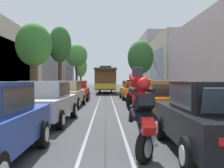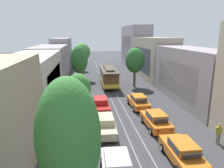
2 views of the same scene
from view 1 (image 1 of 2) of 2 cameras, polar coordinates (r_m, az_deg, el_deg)
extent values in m
plane|color=#38383A|center=(27.52, -1.39, -2.54)|extent=(160.00, 160.00, 0.00)
cube|color=gray|center=(31.71, -2.34, -2.09)|extent=(0.08, 69.89, 0.01)
cube|color=gray|center=(31.71, -0.43, -2.09)|extent=(0.08, 69.89, 0.01)
cube|color=black|center=(31.70, -1.39, -2.09)|extent=(0.03, 69.89, 0.01)
cube|color=#2D3842|center=(25.12, -18.89, 3.67)|extent=(0.04, 10.83, 3.84)
cube|color=gray|center=(40.75, -16.03, 3.12)|extent=(5.54, 15.17, 6.55)
cube|color=#2D3842|center=(40.14, -12.22, 2.70)|extent=(0.04, 10.83, 3.93)
cube|color=gray|center=(55.75, -11.32, 3.10)|extent=(4.19, 15.17, 7.71)
cube|color=#2D3842|center=(55.42, -9.21, 2.72)|extent=(0.04, 10.83, 4.62)
cube|color=gray|center=(25.97, 21.17, 4.86)|extent=(4.82, 15.17, 6.93)
cube|color=#2D3842|center=(25.13, 16.11, 4.23)|extent=(0.04, 10.83, 4.16)
cube|color=gray|center=(40.69, 12.72, 4.22)|extent=(4.74, 15.17, 8.08)
cube|color=#2D3842|center=(40.16, 9.45, 3.69)|extent=(0.04, 10.83, 4.85)
cube|color=gray|center=(55.90, 8.92, 4.74)|extent=(4.89, 15.17, 10.90)
cube|color=#2D3842|center=(55.48, 6.45, 4.21)|extent=(0.04, 10.83, 6.54)
cube|color=#2D3842|center=(6.72, -22.19, -2.23)|extent=(1.30, 0.20, 0.45)
cube|color=#2D3842|center=(5.35, -19.20, -2.77)|extent=(0.03, 1.81, 0.47)
cube|color=#B21414|center=(7.38, -15.79, -5.92)|extent=(0.28, 0.04, 0.12)
cylinder|color=black|center=(6.58, -14.83, -10.53)|extent=(0.20, 0.64, 0.64)
cylinder|color=silver|center=(6.55, -13.88, -10.57)|extent=(0.02, 0.35, 0.35)
cube|color=#B7B7BC|center=(10.28, -14.38, -4.57)|extent=(1.98, 4.37, 0.66)
cube|color=#B7B7BC|center=(10.39, -14.17, -1.03)|extent=(1.56, 2.12, 0.60)
cube|color=#2D3842|center=(9.58, -15.49, -1.31)|extent=(1.34, 0.28, 0.47)
cube|color=#2D3842|center=(11.53, -12.63, -0.95)|extent=(1.30, 0.25, 0.45)
cube|color=#2D3842|center=(10.22, -10.12, -1.05)|extent=(0.11, 1.81, 0.47)
cube|color=#2D3842|center=(10.61, -18.07, -1.01)|extent=(0.11, 1.81, 0.47)
cube|color=white|center=(8.05, -14.64, -5.35)|extent=(0.28, 0.05, 0.14)
cube|color=#B21414|center=(12.25, -9.16, -3.23)|extent=(0.28, 0.05, 0.12)
cube|color=white|center=(8.42, -22.00, -5.11)|extent=(0.28, 0.05, 0.14)
cube|color=#B21414|center=(12.50, -14.21, -3.16)|extent=(0.28, 0.05, 0.12)
cylinder|color=black|center=(8.83, -11.13, -7.61)|extent=(0.23, 0.65, 0.64)
cylinder|color=silver|center=(8.81, -10.43, -7.62)|extent=(0.03, 0.35, 0.35)
cylinder|color=black|center=(9.36, -21.82, -7.17)|extent=(0.23, 0.65, 0.64)
cylinder|color=silver|center=(9.40, -22.44, -7.14)|extent=(0.03, 0.35, 0.35)
cylinder|color=black|center=(11.43, -8.30, -5.68)|extent=(0.23, 0.65, 0.64)
cylinder|color=silver|center=(11.41, -7.75, -5.69)|extent=(0.03, 0.35, 0.35)
cylinder|color=black|center=(11.84, -16.78, -5.48)|extent=(0.23, 0.65, 0.64)
cylinder|color=silver|center=(11.87, -17.28, -5.46)|extent=(0.03, 0.35, 0.35)
cube|color=#C1B28E|center=(16.38, -9.82, -2.56)|extent=(1.97, 4.37, 0.66)
cube|color=#C1B28E|center=(16.50, -9.73, -0.34)|extent=(1.56, 2.12, 0.60)
cube|color=#2D3842|center=(15.68, -10.30, -0.48)|extent=(1.34, 0.28, 0.47)
cube|color=#2D3842|center=(17.67, -9.02, -0.33)|extent=(1.30, 0.25, 0.45)
cube|color=#2D3842|center=(16.38, -7.16, -0.35)|extent=(0.10, 1.81, 0.47)
cube|color=#2D3842|center=(16.66, -12.26, -0.34)|extent=(0.10, 1.81, 0.47)
cube|color=white|center=(14.15, -9.24, -2.69)|extent=(0.28, 0.05, 0.14)
cube|color=#B21414|center=(18.41, -6.86, -1.87)|extent=(0.28, 0.05, 0.12)
cube|color=white|center=(14.39, -13.62, -2.64)|extent=(0.28, 0.05, 0.14)
cube|color=#B21414|center=(18.60, -10.27, -1.85)|extent=(0.28, 0.05, 0.12)
cylinder|color=black|center=(14.95, -7.45, -4.15)|extent=(0.23, 0.65, 0.64)
cylinder|color=silver|center=(14.93, -7.04, -4.15)|extent=(0.03, 0.35, 0.35)
cylinder|color=black|center=(15.30, -14.00, -4.05)|extent=(0.23, 0.65, 0.64)
cylinder|color=silver|center=(15.33, -14.40, -4.04)|extent=(0.03, 0.35, 0.35)
cylinder|color=black|center=(17.58, -6.18, -3.40)|extent=(0.23, 0.65, 0.64)
cylinder|color=silver|center=(17.57, -5.82, -3.40)|extent=(0.03, 0.35, 0.35)
cylinder|color=black|center=(17.88, -11.80, -3.34)|extent=(0.23, 0.65, 0.64)
cylinder|color=silver|center=(17.91, -12.14, -3.34)|extent=(0.03, 0.35, 0.35)
cube|color=red|center=(21.77, -7.56, -1.72)|extent=(1.89, 4.34, 0.66)
cube|color=red|center=(21.90, -7.53, -0.06)|extent=(1.52, 2.09, 0.60)
cube|color=#2D3842|center=(21.06, -7.72, -0.15)|extent=(1.34, 0.25, 0.47)
cube|color=#2D3842|center=(23.08, -7.27, -0.06)|extent=(1.30, 0.22, 0.45)
cube|color=#2D3842|center=(21.85, -5.57, -0.06)|extent=(0.07, 1.81, 0.47)
cube|color=#2D3842|center=(21.97, -9.47, -0.06)|extent=(0.07, 1.81, 0.47)
cube|color=white|center=(19.57, -6.48, -1.71)|extent=(0.28, 0.05, 0.14)
cube|color=#B21414|center=(23.88, -5.77, -1.26)|extent=(0.28, 0.05, 0.12)
cube|color=white|center=(19.68, -9.73, -1.71)|extent=(0.28, 0.05, 0.14)
cube|color=#B21414|center=(23.96, -8.44, -1.25)|extent=(0.28, 0.05, 0.12)
cylinder|color=black|center=(20.40, -5.42, -2.82)|extent=(0.21, 0.64, 0.64)
cylinder|color=silver|center=(20.39, -5.11, -2.82)|extent=(0.03, 0.35, 0.35)
cylinder|color=black|center=(20.56, -10.33, -2.80)|extent=(0.21, 0.64, 0.64)
cylinder|color=silver|center=(20.57, -10.63, -2.80)|extent=(0.03, 0.35, 0.35)
cylinder|color=black|center=(23.05, -5.09, -2.40)|extent=(0.21, 0.64, 0.64)
cylinder|color=silver|center=(23.05, -4.81, -2.40)|extent=(0.03, 0.35, 0.35)
cylinder|color=black|center=(23.20, -9.44, -2.39)|extent=(0.21, 0.64, 0.64)
cylinder|color=silver|center=(23.21, -9.71, -2.38)|extent=(0.03, 0.35, 0.35)
cube|color=black|center=(6.29, 20.64, -8.01)|extent=(1.92, 4.35, 0.66)
cube|color=black|center=(6.09, 21.16, -2.35)|extent=(1.54, 2.11, 0.60)
cube|color=#2D3842|center=(6.88, 18.67, -2.15)|extent=(1.34, 0.26, 0.47)
cube|color=#2D3842|center=(5.86, 14.31, -2.44)|extent=(0.08, 1.81, 0.47)
cube|color=white|center=(8.20, 11.66, -5.23)|extent=(0.28, 0.05, 0.14)
cube|color=white|center=(8.49, 19.10, -5.05)|extent=(0.28, 0.05, 0.14)
cylinder|color=black|center=(7.39, 10.45, -9.25)|extent=(0.22, 0.65, 0.64)
cylinder|color=silver|center=(7.37, 9.60, -9.27)|extent=(0.03, 0.35, 0.35)
cylinder|color=black|center=(4.85, 16.20, -14.63)|extent=(0.22, 0.65, 0.64)
cylinder|color=silver|center=(4.82, 14.91, -14.72)|extent=(0.03, 0.35, 0.35)
cube|color=orange|center=(11.54, 10.77, -3.97)|extent=(1.85, 4.32, 0.66)
cube|color=orange|center=(11.36, 10.93, -0.87)|extent=(1.50, 2.08, 0.60)
cube|color=#2D3842|center=(12.18, 10.14, -0.85)|extent=(1.33, 0.24, 0.47)
cube|color=#2D3842|center=(10.20, 12.27, -1.17)|extent=(1.30, 0.21, 0.45)
cube|color=#2D3842|center=(11.23, 7.19, -0.88)|extent=(0.05, 1.81, 0.47)
cube|color=#2D3842|center=(11.53, 14.58, -0.85)|extent=(0.05, 1.81, 0.47)
cube|color=white|center=(13.57, 6.65, -2.83)|extent=(0.28, 0.04, 0.14)
cube|color=#B21414|center=(9.31, 10.04, -4.50)|extent=(0.28, 0.04, 0.12)
cube|color=white|center=(13.75, 11.27, -2.79)|extent=(0.28, 0.04, 0.14)
cube|color=#B21414|center=(9.58, 16.63, -4.38)|extent=(0.28, 0.04, 0.12)
cylinder|color=black|center=(12.75, 5.68, -5.00)|extent=(0.21, 0.64, 0.64)
cylinder|color=silver|center=(12.74, 5.19, -5.00)|extent=(0.02, 0.35, 0.35)
cylinder|color=black|center=(13.06, 13.41, -4.88)|extent=(0.21, 0.64, 0.64)
cylinder|color=silver|center=(13.08, 13.88, -4.87)|extent=(0.02, 0.35, 0.35)
cylinder|color=black|center=(10.12, 7.35, -6.52)|extent=(0.21, 0.64, 0.64)
cylinder|color=silver|center=(10.10, 6.73, -6.53)|extent=(0.02, 0.35, 0.35)
cylinder|color=black|center=(10.51, 16.96, -6.27)|extent=(0.21, 0.64, 0.64)
cylinder|color=silver|center=(10.54, 17.53, -6.25)|extent=(0.02, 0.35, 0.35)
cube|color=orange|center=(16.84, 6.99, -2.46)|extent=(1.88, 4.33, 0.66)
cube|color=orange|center=(16.67, 7.08, -0.33)|extent=(1.52, 2.09, 0.60)
cube|color=#2D3842|center=(17.49, 6.62, -0.34)|extent=(1.34, 0.25, 0.47)
cube|color=#2D3842|center=(15.50, 7.81, -0.49)|extent=(1.30, 0.22, 0.45)
cube|color=#2D3842|center=(16.56, 4.53, -0.33)|extent=(0.07, 1.81, 0.47)
cube|color=#2D3842|center=(16.81, 9.59, -0.32)|extent=(0.07, 1.81, 0.47)
cube|color=white|center=(18.89, 4.24, -1.80)|extent=(0.28, 0.05, 0.14)
cube|color=#B21414|center=(14.62, 6.23, -2.57)|extent=(0.28, 0.05, 0.12)
cube|color=white|center=(19.06, 7.58, -1.78)|extent=(0.28, 0.05, 0.14)
cube|color=#B21414|center=(14.83, 10.50, -2.53)|extent=(0.28, 0.05, 0.12)
cylinder|color=black|center=(18.06, 3.53, -3.28)|extent=(0.21, 0.64, 0.64)
cylinder|color=silver|center=(18.05, 3.18, -3.29)|extent=(0.03, 0.35, 0.35)
cylinder|color=black|center=(18.33, 9.02, -3.23)|extent=(0.21, 0.64, 0.64)
cylinder|color=silver|center=(18.35, 9.36, -3.23)|extent=(0.03, 0.35, 0.35)
cylinder|color=black|center=(15.42, 4.57, -3.99)|extent=(0.21, 0.64, 0.64)
cylinder|color=silver|center=(15.41, 4.17, -3.99)|extent=(0.03, 0.35, 0.35)
cylinder|color=black|center=(15.73, 10.96, -3.90)|extent=(0.21, 0.64, 0.64)
cylinder|color=silver|center=(15.76, 11.35, -3.90)|extent=(0.03, 0.35, 0.35)
cube|color=orange|center=(22.39, 4.41, -1.65)|extent=(1.92, 4.35, 0.66)
cube|color=orange|center=(22.22, 4.46, -0.04)|extent=(1.53, 2.11, 0.60)
cube|color=#2D3842|center=(23.06, 4.19, -0.06)|extent=(1.34, 0.26, 0.47)
cube|color=#2D3842|center=(21.05, 4.88, -0.14)|extent=(1.30, 0.23, 0.45)
cube|color=#2D3842|center=(22.14, 2.54, -0.04)|extent=(0.08, 1.81, 0.47)
cube|color=#2D3842|center=(22.33, 6.36, -0.04)|extent=(0.08, 1.81, 0.47)
cube|color=white|center=(24.47, 2.46, -1.20)|extent=(0.28, 0.05, 0.14)
cube|color=#B21414|center=(20.18, 3.63, -1.63)|extent=(0.28, 0.05, 0.12)
cube|color=white|center=(24.60, 5.05, -1.20)|extent=(0.28, 0.05, 0.14)
cube|color=#B21414|center=(20.34, 6.75, -1.62)|extent=(0.28, 0.05, 0.12)
cylinder|color=black|center=(23.64, 1.87, -2.32)|extent=(0.22, 0.65, 0.64)
cylinder|color=silver|center=(23.63, 1.61, -2.32)|extent=(0.03, 0.35, 0.35)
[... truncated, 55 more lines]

